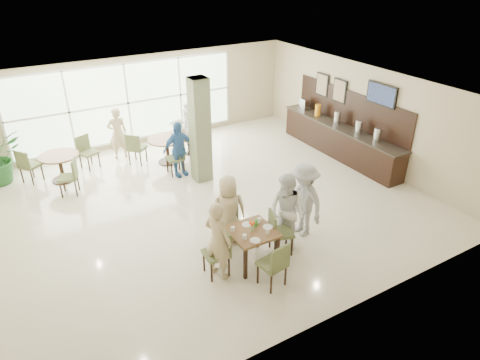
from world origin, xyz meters
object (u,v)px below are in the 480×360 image
round_table_right (167,144)px  teen_left (218,240)px  teen_right (287,213)px  adult_a (178,149)px  round_table_left (60,161)px  main_table (252,235)px  adult_standing (118,133)px  teen_standing (304,200)px  adult_b (191,130)px  buffet_counter (340,138)px  teen_far (228,210)px

round_table_right → teen_left: bearing=-101.5°
teen_right → adult_a: teen_right is taller
round_table_left → adult_a: 3.18m
round_table_right → teen_right: bearing=-83.8°
main_table → adult_standing: adult_standing is taller
round_table_left → teen_standing: bearing=-52.3°
round_table_left → adult_standing: adult_standing is taller
adult_b → adult_standing: bearing=-132.6°
main_table → adult_b: size_ratio=0.50×
buffet_counter → teen_left: size_ratio=2.93×
main_table → buffet_counter: (5.02, 3.06, -0.09)m
teen_left → round_table_left: bearing=-5.5°
teen_standing → adult_b: adult_b is taller
teen_right → teen_standing: (0.61, 0.24, 0.00)m
main_table → teen_right: 0.90m
teen_far → adult_a: 3.41m
buffet_counter → teen_standing: (-3.54, -2.74, 0.29)m
teen_standing → adult_b: size_ratio=0.98×
adult_b → teen_right: bearing=-18.0°
round_table_right → teen_standing: (1.17, -4.90, 0.27)m
teen_standing → adult_standing: 6.36m
round_table_left → adult_b: 3.73m
teen_left → teen_far: 1.11m
teen_far → adult_standing: (-0.76, 5.39, 0.02)m
buffet_counter → teen_far: 5.52m
round_table_left → teen_right: size_ratio=0.62×
buffet_counter → teen_far: buffet_counter is taller
teen_right → adult_standing: size_ratio=1.07×
teen_standing → adult_a: (-1.20, 3.94, -0.06)m
teen_right → adult_a: bearing=168.2°
round_table_left → round_table_right: (2.91, -0.37, 0.01)m
teen_standing → adult_a: teen_standing is taller
main_table → round_table_left: bearing=114.8°
round_table_right → adult_b: size_ratio=0.64×
round_table_right → teen_far: 4.38m
adult_a → adult_b: (0.83, 1.00, 0.07)m
teen_left → adult_standing: teen_left is taller
teen_left → teen_standing: size_ratio=0.96×
teen_far → adult_a: size_ratio=0.99×
teen_right → teen_left: bearing=-106.9°
teen_left → adult_a: (1.03, 4.26, -0.02)m
teen_standing → teen_left: bearing=-83.8°
round_table_left → teen_standing: teen_standing is taller
teen_left → adult_a: size_ratio=1.03×
teen_left → teen_standing: bearing=-105.6°
teen_standing → adult_b: bearing=-177.7°
teen_left → adult_b: 5.58m
main_table → round_table_right: same height
round_table_left → teen_left: (1.85, -5.59, 0.24)m
round_table_left → round_table_right: size_ratio=0.94×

